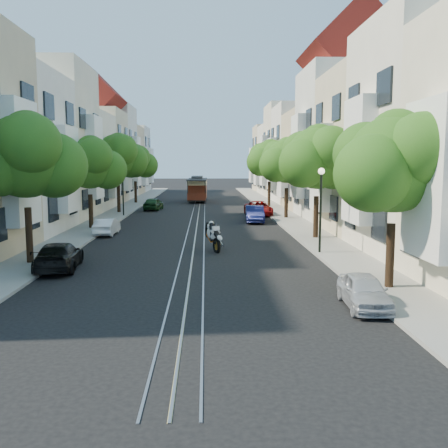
{
  "coord_description": "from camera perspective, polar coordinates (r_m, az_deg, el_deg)",
  "views": [
    {
      "loc": [
        0.65,
        -20.22,
        4.51
      ],
      "look_at": [
        1.55,
        4.01,
        1.55
      ],
      "focal_mm": 40.0,
      "sensor_mm": 36.0,
      "label": 1
    }
  ],
  "objects": [
    {
      "name": "townhouses_west",
      "position": [
        49.74,
        -16.83,
        7.33
      ],
      "size": [
        7.75,
        72.0,
        11.76
      ],
      "color": "silver",
      "rests_on": "ground"
    },
    {
      "name": "tree_w_b",
      "position": [
        35.07,
        -15.05,
        6.55
      ],
      "size": [
        4.72,
        3.87,
        6.27
      ],
      "color": "black",
      "rests_on": "ground"
    },
    {
      "name": "parked_car_e_mid",
      "position": [
        38.22,
        3.53,
        1.14
      ],
      "size": [
        1.52,
        3.91,
        1.27
      ],
      "primitive_type": "imported",
      "rotation": [
        0.0,
        0.0,
        -0.05
      ],
      "color": "#0C1140",
      "rests_on": "ground"
    },
    {
      "name": "tree_w_a",
      "position": [
        23.52,
        -21.62,
        7.02
      ],
      "size": [
        4.93,
        4.08,
        6.68
      ],
      "color": "black",
      "rests_on": "ground"
    },
    {
      "name": "rail_right",
      "position": [
        48.43,
        -2.22,
        1.64
      ],
      "size": [
        0.06,
        80.0,
        0.02
      ],
      "primitive_type": "cube",
      "color": "gray",
      "rests_on": "ground"
    },
    {
      "name": "sidewalk_west",
      "position": [
        49.07,
        -11.37,
        1.63
      ],
      "size": [
        2.5,
        80.0,
        0.12
      ],
      "primitive_type": "cube",
      "color": "gray",
      "rests_on": "ground"
    },
    {
      "name": "lamp_east",
      "position": [
        24.93,
        11.01,
        3.01
      ],
      "size": [
        0.32,
        0.32,
        4.16
      ],
      "color": "black",
      "rests_on": "ground"
    },
    {
      "name": "tree_w_d",
      "position": [
        56.73,
        -10.08,
        6.96
      ],
      "size": [
        4.84,
        3.99,
        6.52
      ],
      "color": "black",
      "rests_on": "ground"
    },
    {
      "name": "tree_e_a",
      "position": [
        18.42,
        19.03,
        6.24
      ],
      "size": [
        4.72,
        3.87,
        6.27
      ],
      "color": "black",
      "rests_on": "ground"
    },
    {
      "name": "ground",
      "position": [
        48.44,
        -2.87,
        1.62
      ],
      "size": [
        200.0,
        200.0,
        0.0
      ],
      "primitive_type": "plane",
      "color": "black",
      "rests_on": "ground"
    },
    {
      "name": "tree_e_d",
      "position": [
        51.62,
        5.29,
        7.34
      ],
      "size": [
        5.01,
        4.16,
        6.85
      ],
      "color": "black",
      "rests_on": "ground"
    },
    {
      "name": "sportbike_rider",
      "position": [
        25.79,
        -1.31,
        -1.17
      ],
      "size": [
        0.89,
        2.19,
        1.55
      ],
      "rotation": [
        0.0,
        0.0,
        0.34
      ],
      "color": "black",
      "rests_on": "ground"
    },
    {
      "name": "rail_slot",
      "position": [
        48.43,
        -2.87,
        1.63
      ],
      "size": [
        0.06,
        80.0,
        0.02
      ],
      "primitive_type": "cube",
      "color": "gray",
      "rests_on": "ground"
    },
    {
      "name": "tree_w_c",
      "position": [
        45.87,
        -12.0,
        7.52
      ],
      "size": [
        5.13,
        4.28,
        7.09
      ],
      "color": "black",
      "rests_on": "ground"
    },
    {
      "name": "rail_left",
      "position": [
        48.44,
        -3.52,
        1.63
      ],
      "size": [
        0.06,
        80.0,
        0.02
      ],
      "primitive_type": "cube",
      "color": "gray",
      "rests_on": "ground"
    },
    {
      "name": "parked_car_w_far",
      "position": [
        48.63,
        -8.07,
        2.31
      ],
      "size": [
        1.83,
        3.75,
        1.23
      ],
      "primitive_type": "imported",
      "rotation": [
        0.0,
        0.0,
        3.04
      ],
      "color": "#153618",
      "rests_on": "ground"
    },
    {
      "name": "tree_e_b",
      "position": [
        29.93,
        10.73,
        7.28
      ],
      "size": [
        4.93,
        4.08,
        6.68
      ],
      "color": "black",
      "rests_on": "ground"
    },
    {
      "name": "parked_car_w_near",
      "position": [
        22.35,
        -18.36,
        -3.5
      ],
      "size": [
        2.05,
        4.2,
        1.17
      ],
      "primitive_type": "imported",
      "rotation": [
        0.0,
        0.0,
        3.24
      ],
      "color": "black",
      "rests_on": "ground"
    },
    {
      "name": "parked_car_e_far",
      "position": [
        43.25,
        3.95,
        1.8
      ],
      "size": [
        2.29,
        4.58,
        1.25
      ],
      "primitive_type": "imported",
      "rotation": [
        0.0,
        0.0,
        0.05
      ],
      "color": "maroon",
      "rests_on": "ground"
    },
    {
      "name": "sidewalk_east",
      "position": [
        48.87,
        5.66,
        1.71
      ],
      "size": [
        2.5,
        80.0,
        0.12
      ],
      "primitive_type": "cube",
      "color": "gray",
      "rests_on": "ground"
    },
    {
      "name": "tree_e_c",
      "position": [
        40.73,
        7.28,
        7.04
      ],
      "size": [
        4.84,
        3.99,
        6.52
      ],
      "color": "black",
      "rests_on": "ground"
    },
    {
      "name": "lane_line",
      "position": [
        48.43,
        -2.87,
        1.62
      ],
      "size": [
        0.08,
        80.0,
        0.01
      ],
      "primitive_type": "cube",
      "color": "tan",
      "rests_on": "ground"
    },
    {
      "name": "parked_car_w_mid",
      "position": [
        32.34,
        -13.24,
        -0.28
      ],
      "size": [
        1.18,
        3.26,
        1.07
      ],
      "primitive_type": "imported",
      "rotation": [
        0.0,
        0.0,
        3.13
      ],
      "color": "silver",
      "rests_on": "ground"
    },
    {
      "name": "lamp_west",
      "position": [
        42.82,
        -11.49,
        4.6
      ],
      "size": [
        0.32,
        0.32,
        4.16
      ],
      "color": "black",
      "rests_on": "ground"
    },
    {
      "name": "parked_car_e_near",
      "position": [
        16.35,
        15.7,
        -7.38
      ],
      "size": [
        1.42,
        3.19,
        1.06
      ],
      "primitive_type": "imported",
      "rotation": [
        0.0,
        0.0,
        -0.05
      ],
      "color": "#AAADB6",
      "rests_on": "ground"
    },
    {
      "name": "townhouses_east",
      "position": [
        49.43,
        11.11,
        7.62
      ],
      "size": [
        7.75,
        72.0,
        12.0
      ],
      "color": "beige",
      "rests_on": "ground"
    },
    {
      "name": "cable_car",
      "position": [
        58.95,
        -3.06,
        4.15
      ],
      "size": [
        2.34,
        7.13,
        2.73
      ],
      "rotation": [
        0.0,
        0.0,
        -0.02
      ],
      "color": "black",
      "rests_on": "ground"
    }
  ]
}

